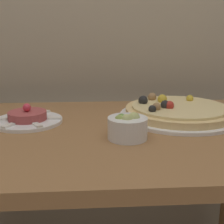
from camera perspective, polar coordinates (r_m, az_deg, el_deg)
The scene contains 4 objects.
dining_table at distance 0.93m, azimuth 0.46°, elevation -10.90°, with size 1.11×0.68×0.79m.
pizza_plate at distance 1.01m, azimuth 12.04°, elevation 0.11°, with size 0.37×0.37×0.06m.
tartare_plate at distance 0.97m, azimuth -15.18°, elevation -1.15°, with size 0.21×0.21×0.06m.
small_bowl at distance 0.79m, azimuth 2.84°, elevation -2.68°, with size 0.10×0.10×0.07m.
Camera 1 is at (-0.06, -0.49, 1.07)m, focal length 50.00 mm.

